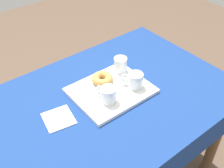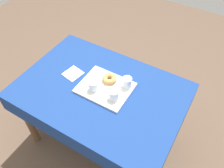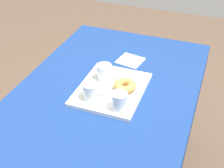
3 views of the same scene
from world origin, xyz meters
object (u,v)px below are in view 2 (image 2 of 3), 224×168
object	(u,v)px
serving_tray	(105,88)
tea_mug_right	(93,85)
dining_table	(101,97)
paper_napkin	(73,74)
sugar_donut_left	(109,79)
tea_mug_left	(114,95)
donut_plate_left	(110,81)
water_glass_near	(127,83)

from	to	relation	value
serving_tray	tea_mug_right	size ratio (longest dim) A/B	3.41
dining_table	paper_napkin	xyz separation A→B (m)	(0.29, -0.03, 0.10)
dining_table	serving_tray	xyz separation A→B (m)	(-0.03, -0.03, 0.10)
tea_mug_right	sugar_donut_left	xyz separation A→B (m)	(-0.06, -0.13, -0.01)
dining_table	tea_mug_left	distance (m)	0.21
tea_mug_left	donut_plate_left	size ratio (longest dim) A/B	0.82
serving_tray	sugar_donut_left	size ratio (longest dim) A/B	3.49
serving_tray	water_glass_near	world-z (taller)	water_glass_near
dining_table	tea_mug_right	world-z (taller)	tea_mug_right
tea_mug_right	water_glass_near	xyz separation A→B (m)	(-0.21, -0.16, -0.00)
tea_mug_right	water_glass_near	world-z (taller)	water_glass_near
dining_table	tea_mug_right	bearing A→B (deg)	41.91
paper_napkin	water_glass_near	bearing A→B (deg)	-168.56
tea_mug_left	donut_plate_left	distance (m)	0.18
dining_table	tea_mug_right	size ratio (longest dim) A/B	11.16
serving_tray	paper_napkin	world-z (taller)	serving_tray
dining_table	paper_napkin	bearing A→B (deg)	-5.73
tea_mug_right	donut_plate_left	bearing A→B (deg)	-115.21
sugar_donut_left	tea_mug_left	bearing A→B (deg)	131.65
tea_mug_right	donut_plate_left	xyz separation A→B (m)	(-0.06, -0.13, -0.04)
donut_plate_left	sugar_donut_left	bearing A→B (deg)	0.00
serving_tray	donut_plate_left	xyz separation A→B (m)	(0.00, -0.07, 0.01)
sugar_donut_left	tea_mug_right	bearing A→B (deg)	64.79
tea_mug_left	water_glass_near	bearing A→B (deg)	-100.05
sugar_donut_left	paper_napkin	bearing A→B (deg)	12.62
tea_mug_left	sugar_donut_left	xyz separation A→B (m)	(0.12, -0.13, -0.01)
water_glass_near	serving_tray	bearing A→B (deg)	33.31
tea_mug_left	water_glass_near	size ratio (longest dim) A/B	1.25
tea_mug_right	water_glass_near	bearing A→B (deg)	-143.01
dining_table	serving_tray	distance (m)	0.11
water_glass_near	paper_napkin	size ratio (longest dim) A/B	0.62
serving_tray	dining_table	bearing A→B (deg)	46.15
water_glass_near	donut_plate_left	size ratio (longest dim) A/B	0.65
donut_plate_left	paper_napkin	distance (m)	0.32
dining_table	paper_napkin	world-z (taller)	paper_napkin
serving_tray	donut_plate_left	distance (m)	0.07
tea_mug_right	donut_plate_left	size ratio (longest dim) A/B	0.89
tea_mug_right	donut_plate_left	distance (m)	0.15
sugar_donut_left	water_glass_near	bearing A→B (deg)	-171.16
water_glass_near	sugar_donut_left	distance (m)	0.15
dining_table	paper_napkin	distance (m)	0.31
serving_tray	tea_mug_left	world-z (taller)	tea_mug_left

